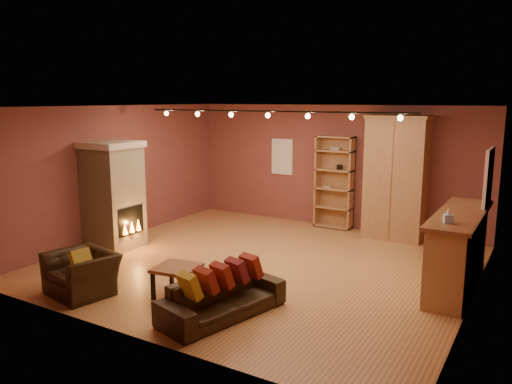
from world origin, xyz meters
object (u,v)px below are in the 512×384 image
Objects in this scene: armchair at (82,266)px; bookcase at (335,181)px; coffee_table at (177,271)px; loveseat at (222,290)px; bar_counter at (458,250)px; fireplace at (113,195)px; armoire at (396,178)px.

bookcase is at bearing 84.10° from armchair.
armchair is 1.55× the size of coffee_table.
armchair is (-1.78, -5.74, -0.64)m from bookcase.
loveseat is (0.51, -5.31, -0.70)m from bookcase.
fireplace is at bearing -169.25° from bar_counter.
fireplace reaches higher than coffee_table.
bar_counter is (1.64, -2.33, -0.69)m from armoire.
armoire is 6.45m from armchair.
loveseat is (3.68, -1.57, -0.69)m from fireplace.
loveseat is 2.33m from armchair.
armoire is at bearing 71.07° from armchair.
fireplace reaches higher than bar_counter.
armoire is at bearing 37.39° from fireplace.
coffee_table is (-3.54, -2.53, -0.21)m from bar_counter.
fireplace is 3.09m from coffee_table.
fireplace is 0.84× the size of bar_counter.
bookcase reaches higher than coffee_table.
bar_counter is 3.60× the size of coffee_table.
armoire is 5.25m from loveseat.
loveseat is at bearing -23.11° from fireplace.
loveseat is at bearing -100.32° from armoire.
armoire is at bearing -8.68° from bookcase.
bookcase is 5.38m from loveseat.
armoire is 1.37× the size of loveseat.
armoire reaches higher than bookcase.
armchair is at bearing -146.72° from bar_counter.
loveseat is (-0.93, -5.09, -0.93)m from armoire.
coffee_table is (-0.98, 0.22, 0.02)m from loveseat.
bar_counter is 1.33× the size of loveseat.
armchair is (-2.29, -0.43, 0.06)m from loveseat.
fireplace is at bearing 136.03° from armchair.
loveseat is at bearing -84.47° from bookcase.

